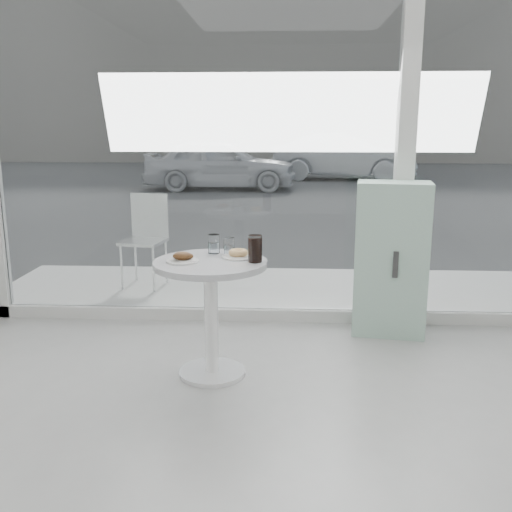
# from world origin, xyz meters

# --- Properties ---
(storefront) EXTENTS (5.00, 0.14, 3.00)m
(storefront) POSITION_xyz_m (0.07, 3.00, 1.71)
(storefront) COLOR silver
(storefront) RESTS_ON ground
(main_table) EXTENTS (0.72, 0.72, 0.77)m
(main_table) POSITION_xyz_m (-0.50, 1.90, 0.55)
(main_table) COLOR white
(main_table) RESTS_ON ground
(patio_deck) EXTENTS (5.60, 1.60, 0.05)m
(patio_deck) POSITION_xyz_m (0.00, 3.80, 0.03)
(patio_deck) COLOR white
(patio_deck) RESTS_ON ground
(street) EXTENTS (40.00, 24.00, 0.00)m
(street) POSITION_xyz_m (0.00, 16.00, -0.00)
(street) COLOR #3A3A3A
(street) RESTS_ON ground
(far_building) EXTENTS (40.00, 2.00, 8.00)m
(far_building) POSITION_xyz_m (0.00, 25.00, 4.00)
(far_building) COLOR gray
(far_building) RESTS_ON ground
(mint_cabinet) EXTENTS (0.60, 0.44, 1.19)m
(mint_cabinet) POSITION_xyz_m (0.79, 2.77, 0.60)
(mint_cabinet) COLOR #94BDA7
(mint_cabinet) RESTS_ON ground
(patio_chair) EXTENTS (0.45, 0.45, 0.90)m
(patio_chair) POSITION_xyz_m (-1.40, 3.89, 0.56)
(patio_chair) COLOR white
(patio_chair) RESTS_ON patio_deck
(car_white) EXTENTS (3.86, 1.60, 1.31)m
(car_white) POSITION_xyz_m (-1.71, 13.06, 0.65)
(car_white) COLOR silver
(car_white) RESTS_ON street
(car_silver) EXTENTS (4.40, 2.02, 1.40)m
(car_silver) POSITION_xyz_m (1.70, 15.96, 0.70)
(car_silver) COLOR #B6B9BE
(car_silver) RESTS_ON street
(plate_fritter) EXTENTS (0.20, 0.20, 0.07)m
(plate_fritter) POSITION_xyz_m (-0.66, 1.86, 0.80)
(plate_fritter) COLOR silver
(plate_fritter) RESTS_ON main_table
(plate_donut) EXTENTS (0.22, 0.22, 0.05)m
(plate_donut) POSITION_xyz_m (-0.33, 2.00, 0.79)
(plate_donut) COLOR silver
(plate_donut) RESTS_ON main_table
(water_tumbler_a) EXTENTS (0.08, 0.08, 0.13)m
(water_tumbler_a) POSITION_xyz_m (-0.50, 2.12, 0.83)
(water_tumbler_a) COLOR white
(water_tumbler_a) RESTS_ON main_table
(water_tumbler_b) EXTENTS (0.07, 0.07, 0.11)m
(water_tumbler_b) POSITION_xyz_m (-0.40, 2.08, 0.82)
(water_tumbler_b) COLOR white
(water_tumbler_b) RESTS_ON main_table
(cola_glass) EXTENTS (0.09, 0.09, 0.17)m
(cola_glass) POSITION_xyz_m (-0.22, 1.88, 0.85)
(cola_glass) COLOR white
(cola_glass) RESTS_ON main_table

